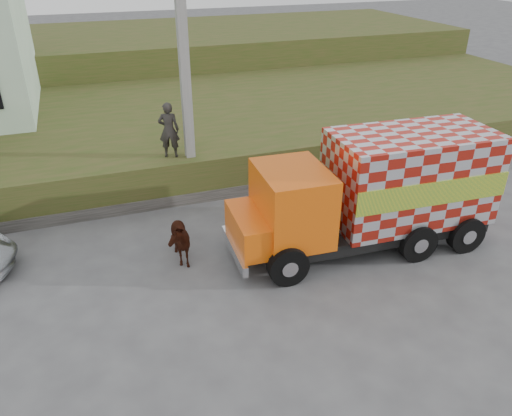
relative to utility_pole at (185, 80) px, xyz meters
name	(u,v)px	position (x,y,z in m)	size (l,w,h in m)	color
ground	(265,259)	(1.00, -4.60, -4.08)	(120.00, 120.00, 0.00)	#474749
embankment	(186,126)	(1.00, 5.40, -3.33)	(40.00, 12.00, 1.50)	#304517
embankment_far	(144,57)	(1.00, 17.40, -2.58)	(40.00, 12.00, 3.00)	#304517
retaining_strip	(166,200)	(-1.00, -0.40, -3.88)	(16.00, 0.50, 0.40)	#595651
utility_pole	(185,80)	(0.00, 0.00, 0.00)	(1.20, 0.30, 8.00)	gray
cargo_truck	(376,191)	(4.22, -4.86, -2.36)	(7.58, 2.90, 3.33)	black
cow	(176,239)	(-1.33, -3.76, -3.41)	(0.72, 1.57, 1.33)	#361B0D
pedestrian	(169,130)	(-0.62, 0.20, -1.64)	(0.68, 0.45, 1.86)	#2E2C29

